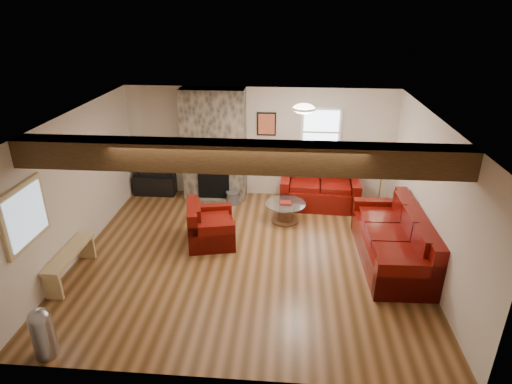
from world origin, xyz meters
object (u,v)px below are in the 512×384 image
Objects in this scene: television at (153,166)px; floor_lamp at (384,160)px; sofa_three at (392,237)px; armchair_red at (211,223)px; loveseat at (320,186)px; tv_cabinet at (155,185)px; coffee_table at (285,212)px.

floor_lamp is at bearing -6.94° from television.
armchair_red is (-3.22, 0.39, -0.07)m from sofa_three.
sofa_three is 5.52m from television.
loveseat is at bearing -4.49° from television.
sofa_three is at bearing -109.24° from armchair_red.
armchair_red is 0.67× the size of floor_lamp.
tv_cabinet is (-4.93, 2.47, -0.22)m from sofa_three.
loveseat is at bearing -154.36° from sofa_three.
loveseat is at bearing 165.63° from floor_lamp.
sofa_three reaches higher than tv_cabinet.
loveseat is 1.48m from floor_lamp.
tv_cabinet reaches higher than coffee_table.
floor_lamp is (1.97, 0.53, 1.01)m from coffee_table.
armchair_red is (-2.12, -1.77, -0.06)m from loveseat.
television is at bearing 159.58° from coffee_table.
coffee_table is (-0.74, -0.85, -0.25)m from loveseat.
sofa_three is 2.50× the size of tv_cabinet.
armchair_red is 1.02× the size of tv_cabinet.
sofa_three is 2.29m from coffee_table.
floor_lamp reaches higher than loveseat.
television is at bearing 173.06° from floor_lamp.
coffee_table is at bearing -128.43° from loveseat.
loveseat is 1.80× the size of tv_cabinet.
floor_lamp reaches higher than sofa_three.
armchair_red is at bearing -156.41° from floor_lamp.
floor_lamp is (0.12, 1.85, 0.76)m from sofa_three.
armchair_red is 2.69m from tv_cabinet.
television is at bearing -118.04° from sofa_three.
floor_lamp reaches higher than tv_cabinet.
television is (-1.71, 2.07, 0.32)m from armchair_red.
floor_lamp is at bearing 174.85° from sofa_three.
sofa_three is at bearing -93.69° from floor_lamp.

